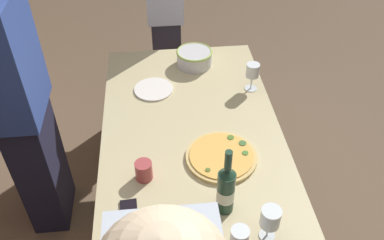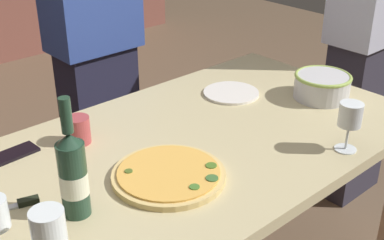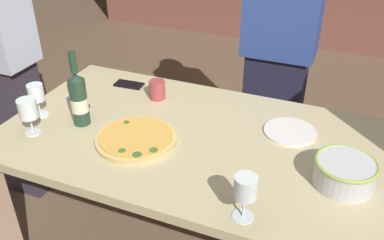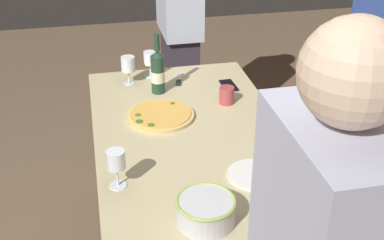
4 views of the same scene
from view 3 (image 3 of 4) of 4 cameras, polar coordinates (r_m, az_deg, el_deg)
name	(u,v)px [view 3 (image 3 of 4)]	position (r m, az deg, el deg)	size (l,w,h in m)	color
dining_table	(192,154)	(1.79, 0.00, -4.68)	(1.60, 0.90, 0.75)	#C3B384
pizza	(136,138)	(1.71, -7.60, -2.51)	(0.33, 0.33, 0.03)	#D9B970
serving_bowl	(345,172)	(1.55, 20.12, -6.64)	(0.22, 0.22, 0.10)	silver
wine_bottle	(79,98)	(1.82, -15.20, 2.86)	(0.07, 0.07, 0.33)	#213E2C
wine_glass_near_pizza	(36,94)	(1.95, -20.50, 3.36)	(0.07, 0.07, 0.15)	white
wine_glass_by_bottle	(28,110)	(1.82, -21.46, 1.22)	(0.08, 0.08, 0.16)	white
wine_glass_far_left	(245,189)	(1.30, 7.29, -9.38)	(0.07, 0.07, 0.16)	white
cup_amber	(157,90)	(2.00, -4.77, 4.13)	(0.08, 0.08, 0.09)	#A94042
side_plate	(290,132)	(1.80, 13.20, -1.54)	(0.22, 0.22, 0.01)	white
cell_phone	(129,85)	(2.16, -8.60, 4.81)	(0.07, 0.14, 0.01)	black
pizza_knife	(80,103)	(2.03, -15.09, 2.24)	(0.17, 0.07, 0.02)	silver
person_host	(279,49)	(2.38, 11.80, 9.48)	(0.39, 0.24, 1.66)	#1E1E34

